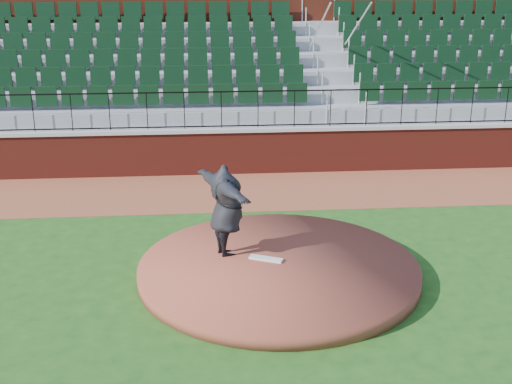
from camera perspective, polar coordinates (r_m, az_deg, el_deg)
The scene contains 10 objects.
ground at distance 12.73m, azimuth 0.55°, elevation -7.75°, with size 90.00×90.00×0.00m, color #1F4F16.
warning_track at distance 17.70m, azimuth -1.02°, elevation 0.13°, with size 34.00×3.20×0.01m, color brown.
field_wall at distance 19.05m, azimuth -1.34°, elevation 3.37°, with size 34.00×0.35×1.20m, color maroon.
wall_cap at distance 18.89m, azimuth -1.36°, elevation 5.27°, with size 34.00×0.45×0.10m, color #B7B7B7.
wall_railing at distance 18.76m, azimuth -1.37°, elevation 6.90°, with size 34.00×0.05×1.00m, color black, non-canonical shape.
seating_stands at distance 21.35m, azimuth -1.82°, elevation 9.74°, with size 34.00×5.10×4.60m, color gray, non-canonical shape.
concourse_wall at distance 24.05m, azimuth -2.18°, elevation 11.86°, with size 34.00×0.50×5.50m, color maroon.
pitchers_mound at distance 13.00m, azimuth 1.91°, elevation -6.53°, with size 5.31×5.31×0.25m, color brown.
pitching_rubber at distance 13.11m, azimuth 0.84°, elevation -5.60°, with size 0.65×0.16×0.04m, color white.
pitcher at distance 13.03m, azimuth -2.51°, elevation -1.52°, with size 2.25×0.61×1.83m, color black.
Camera 1 is at (-1.04, -11.32, 5.72)m, focal length 47.84 mm.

